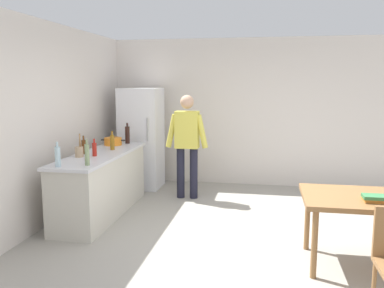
{
  "coord_description": "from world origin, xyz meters",
  "views": [
    {
      "loc": [
        0.3,
        -4.48,
        1.89
      ],
      "look_at": [
        -0.74,
        1.14,
        1.02
      ],
      "focal_mm": 37.45,
      "sensor_mm": 36.0,
      "label": 1
    }
  ],
  "objects_px": {
    "bottle_wine_dark": "(127,135)",
    "bottle_water_clear": "(58,156)",
    "bottle_beer_brown": "(84,147)",
    "book_stack": "(376,198)",
    "person": "(187,140)",
    "cooking_pot": "(113,141)",
    "bottle_oil_amber": "(112,142)",
    "bottle_vinegar_tall": "(87,154)",
    "dining_table": "(373,204)",
    "refrigerator": "(142,138)",
    "bottle_sauce_red": "(94,149)",
    "utensil_jar": "(79,151)"
  },
  "relations": [
    {
      "from": "bottle_vinegar_tall",
      "to": "refrigerator",
      "type": "bearing_deg",
      "value": 92.04
    },
    {
      "from": "bottle_wine_dark",
      "to": "refrigerator",
      "type": "bearing_deg",
      "value": 86.54
    },
    {
      "from": "book_stack",
      "to": "bottle_oil_amber",
      "type": "bearing_deg",
      "value": 154.49
    },
    {
      "from": "utensil_jar",
      "to": "bottle_wine_dark",
      "type": "relative_size",
      "value": 0.94
    },
    {
      "from": "dining_table",
      "to": "bottle_beer_brown",
      "type": "xyz_separation_m",
      "value": [
        -3.6,
        0.99,
        0.33
      ]
    },
    {
      "from": "dining_table",
      "to": "cooking_pot",
      "type": "bearing_deg",
      "value": 152.18
    },
    {
      "from": "bottle_vinegar_tall",
      "to": "bottle_sauce_red",
      "type": "bearing_deg",
      "value": 106.23
    },
    {
      "from": "cooking_pot",
      "to": "bottle_oil_amber",
      "type": "relative_size",
      "value": 1.43
    },
    {
      "from": "person",
      "to": "utensil_jar",
      "type": "bearing_deg",
      "value": -131.23
    },
    {
      "from": "refrigerator",
      "to": "bottle_beer_brown",
      "type": "relative_size",
      "value": 6.92
    },
    {
      "from": "person",
      "to": "bottle_sauce_red",
      "type": "relative_size",
      "value": 7.08
    },
    {
      "from": "cooking_pot",
      "to": "book_stack",
      "type": "distance_m",
      "value": 4.03
    },
    {
      "from": "dining_table",
      "to": "bottle_vinegar_tall",
      "type": "height_order",
      "value": "bottle_vinegar_tall"
    },
    {
      "from": "bottle_wine_dark",
      "to": "bottle_beer_brown",
      "type": "xyz_separation_m",
      "value": [
        -0.26,
        -1.07,
        -0.04
      ]
    },
    {
      "from": "bottle_sauce_red",
      "to": "book_stack",
      "type": "relative_size",
      "value": 0.92
    },
    {
      "from": "dining_table",
      "to": "bottle_wine_dark",
      "type": "relative_size",
      "value": 4.12
    },
    {
      "from": "bottle_vinegar_tall",
      "to": "bottle_water_clear",
      "type": "distance_m",
      "value": 0.34
    },
    {
      "from": "bottle_oil_amber",
      "to": "bottle_wine_dark",
      "type": "distance_m",
      "value": 0.65
    },
    {
      "from": "bottle_sauce_red",
      "to": "utensil_jar",
      "type": "bearing_deg",
      "value": -148.03
    },
    {
      "from": "refrigerator",
      "to": "utensil_jar",
      "type": "height_order",
      "value": "refrigerator"
    },
    {
      "from": "bottle_vinegar_tall",
      "to": "bottle_wine_dark",
      "type": "distance_m",
      "value": 1.8
    },
    {
      "from": "cooking_pot",
      "to": "bottle_vinegar_tall",
      "type": "distance_m",
      "value": 1.61
    },
    {
      "from": "book_stack",
      "to": "bottle_water_clear",
      "type": "bearing_deg",
      "value": 175.07
    },
    {
      "from": "bottle_wine_dark",
      "to": "bottle_beer_brown",
      "type": "bearing_deg",
      "value": -103.88
    },
    {
      "from": "cooking_pot",
      "to": "bottle_water_clear",
      "type": "xyz_separation_m",
      "value": [
        -0.02,
        -1.72,
        0.07
      ]
    },
    {
      "from": "bottle_oil_amber",
      "to": "bottle_water_clear",
      "type": "distance_m",
      "value": 1.29
    },
    {
      "from": "dining_table",
      "to": "cooking_pot",
      "type": "xyz_separation_m",
      "value": [
        -3.51,
        1.85,
        0.29
      ]
    },
    {
      "from": "refrigerator",
      "to": "book_stack",
      "type": "bearing_deg",
      "value": -41.23
    },
    {
      "from": "utensil_jar",
      "to": "bottle_sauce_red",
      "type": "height_order",
      "value": "utensil_jar"
    },
    {
      "from": "bottle_water_clear",
      "to": "bottle_vinegar_tall",
      "type": "bearing_deg",
      "value": 23.84
    },
    {
      "from": "bottle_water_clear",
      "to": "dining_table",
      "type": "bearing_deg",
      "value": -2.15
    },
    {
      "from": "refrigerator",
      "to": "bottle_beer_brown",
      "type": "height_order",
      "value": "refrigerator"
    },
    {
      "from": "book_stack",
      "to": "bottle_wine_dark",
      "type": "bearing_deg",
      "value": 146.01
    },
    {
      "from": "dining_table",
      "to": "utensil_jar",
      "type": "relative_size",
      "value": 4.37
    },
    {
      "from": "person",
      "to": "dining_table",
      "type": "xyz_separation_m",
      "value": [
        2.35,
        -2.15,
        -0.31
      ]
    },
    {
      "from": "bottle_sauce_red",
      "to": "bottle_water_clear",
      "type": "xyz_separation_m",
      "value": [
        -0.13,
        -0.74,
        0.03
      ]
    },
    {
      "from": "bottle_sauce_red",
      "to": "person",
      "type": "bearing_deg",
      "value": 50.81
    },
    {
      "from": "person",
      "to": "bottle_water_clear",
      "type": "distance_m",
      "value": 2.33
    },
    {
      "from": "bottle_beer_brown",
      "to": "person",
      "type": "bearing_deg",
      "value": 42.59
    },
    {
      "from": "book_stack",
      "to": "dining_table",
      "type": "bearing_deg",
      "value": 81.24
    },
    {
      "from": "bottle_wine_dark",
      "to": "bottle_water_clear",
      "type": "bearing_deg",
      "value": -95.48
    },
    {
      "from": "person",
      "to": "bottle_water_clear",
      "type": "xyz_separation_m",
      "value": [
        -1.17,
        -2.01,
        0.05
      ]
    },
    {
      "from": "bottle_water_clear",
      "to": "book_stack",
      "type": "height_order",
      "value": "bottle_water_clear"
    },
    {
      "from": "cooking_pot",
      "to": "bottle_sauce_red",
      "type": "distance_m",
      "value": 0.99
    },
    {
      "from": "book_stack",
      "to": "refrigerator",
      "type": "bearing_deg",
      "value": 138.77
    },
    {
      "from": "person",
      "to": "dining_table",
      "type": "distance_m",
      "value": 3.2
    },
    {
      "from": "bottle_sauce_red",
      "to": "book_stack",
      "type": "distance_m",
      "value": 3.53
    },
    {
      "from": "cooking_pot",
      "to": "bottle_water_clear",
      "type": "distance_m",
      "value": 1.72
    },
    {
      "from": "bottle_vinegar_tall",
      "to": "bottle_water_clear",
      "type": "xyz_separation_m",
      "value": [
        -0.31,
        -0.14,
        -0.01
      ]
    },
    {
      "from": "bottle_sauce_red",
      "to": "bottle_oil_amber",
      "type": "bearing_deg",
      "value": 85.53
    }
  ]
}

